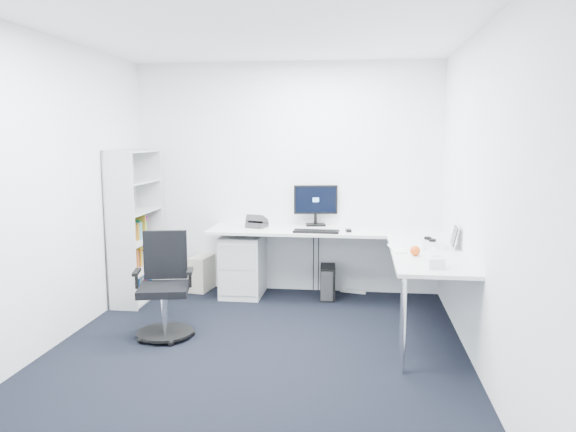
# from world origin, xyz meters

# --- Properties ---
(ground) EXTENTS (4.20, 4.20, 0.00)m
(ground) POSITION_xyz_m (0.00, 0.00, 0.00)
(ground) COLOR black
(ceiling) EXTENTS (4.20, 4.20, 0.00)m
(ceiling) POSITION_xyz_m (0.00, 0.00, 2.70)
(ceiling) COLOR white
(wall_back) EXTENTS (3.60, 0.02, 2.70)m
(wall_back) POSITION_xyz_m (0.00, 2.10, 1.35)
(wall_back) COLOR white
(wall_back) RESTS_ON ground
(wall_front) EXTENTS (3.60, 0.02, 2.70)m
(wall_front) POSITION_xyz_m (0.00, -2.10, 1.35)
(wall_front) COLOR white
(wall_front) RESTS_ON ground
(wall_left) EXTENTS (0.02, 4.20, 2.70)m
(wall_left) POSITION_xyz_m (-1.80, 0.00, 1.35)
(wall_left) COLOR white
(wall_left) RESTS_ON ground
(wall_right) EXTENTS (0.02, 4.20, 2.70)m
(wall_right) POSITION_xyz_m (1.80, 0.00, 1.35)
(wall_right) COLOR white
(wall_right) RESTS_ON ground
(l_desk) EXTENTS (2.76, 1.55, 0.81)m
(l_desk) POSITION_xyz_m (0.55, 1.40, 0.40)
(l_desk) COLOR silver
(l_desk) RESTS_ON ground
(drawer_pedestal) EXTENTS (0.46, 0.58, 0.71)m
(drawer_pedestal) POSITION_xyz_m (-0.48, 1.79, 0.35)
(drawer_pedestal) COLOR silver
(drawer_pedestal) RESTS_ON ground
(bookshelf) EXTENTS (0.33, 0.85, 1.70)m
(bookshelf) POSITION_xyz_m (-1.62, 1.45, 0.85)
(bookshelf) COLOR #BDBFBF
(bookshelf) RESTS_ON ground
(task_chair) EXTENTS (0.65, 0.65, 0.96)m
(task_chair) POSITION_xyz_m (-0.91, 0.32, 0.48)
(task_chair) COLOR black
(task_chair) RESTS_ON ground
(black_pc_tower) EXTENTS (0.19, 0.39, 0.37)m
(black_pc_tower) POSITION_xyz_m (0.52, 1.79, 0.19)
(black_pc_tower) COLOR black
(black_pc_tower) RESTS_ON ground
(beige_pc_tower) EXTENTS (0.26, 0.46, 0.42)m
(beige_pc_tower) POSITION_xyz_m (-1.01, 1.97, 0.21)
(beige_pc_tower) COLOR beige
(beige_pc_tower) RESTS_ON ground
(power_strip) EXTENTS (0.31, 0.12, 0.04)m
(power_strip) POSITION_xyz_m (0.81, 2.04, 0.02)
(power_strip) COLOR white
(power_strip) RESTS_ON ground
(monitor) EXTENTS (0.53, 0.25, 0.49)m
(monitor) POSITION_xyz_m (0.36, 2.00, 1.05)
(monitor) COLOR black
(monitor) RESTS_ON l_desk
(black_keyboard) EXTENTS (0.50, 0.19, 0.02)m
(black_keyboard) POSITION_xyz_m (0.40, 1.53, 0.82)
(black_keyboard) COLOR black
(black_keyboard) RESTS_ON l_desk
(mouse) EXTENTS (0.07, 0.10, 0.03)m
(mouse) POSITION_xyz_m (0.75, 1.61, 0.82)
(mouse) COLOR black
(mouse) RESTS_ON l_desk
(desk_phone) EXTENTS (0.25, 0.25, 0.14)m
(desk_phone) POSITION_xyz_m (-0.30, 1.79, 0.88)
(desk_phone) COLOR #2C2C2E
(desk_phone) RESTS_ON l_desk
(laptop) EXTENTS (0.33, 0.32, 0.22)m
(laptop) POSITION_xyz_m (1.57, 0.86, 0.91)
(laptop) COLOR silver
(laptop) RESTS_ON l_desk
(white_keyboard) EXTENTS (0.16, 0.42, 0.01)m
(white_keyboard) POSITION_xyz_m (1.21, 0.70, 0.81)
(white_keyboard) COLOR white
(white_keyboard) RESTS_ON l_desk
(headphones) EXTENTS (0.15, 0.19, 0.04)m
(headphones) POSITION_xyz_m (1.57, 1.21, 0.83)
(headphones) COLOR black
(headphones) RESTS_ON l_desk
(orange_fruit) EXTENTS (0.09, 0.09, 0.09)m
(orange_fruit) POSITION_xyz_m (1.35, 0.44, 0.85)
(orange_fruit) COLOR #DC4F13
(orange_fruit) RESTS_ON l_desk
(tissue_box) EXTENTS (0.16, 0.26, 0.08)m
(tissue_box) POSITION_xyz_m (1.46, 0.04, 0.85)
(tissue_box) COLOR white
(tissue_box) RESTS_ON l_desk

